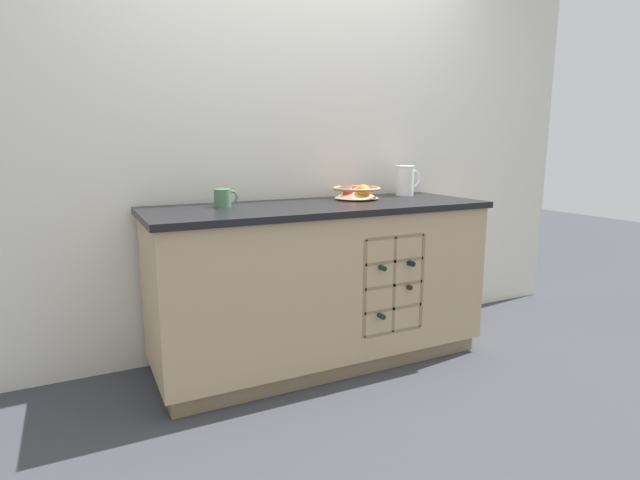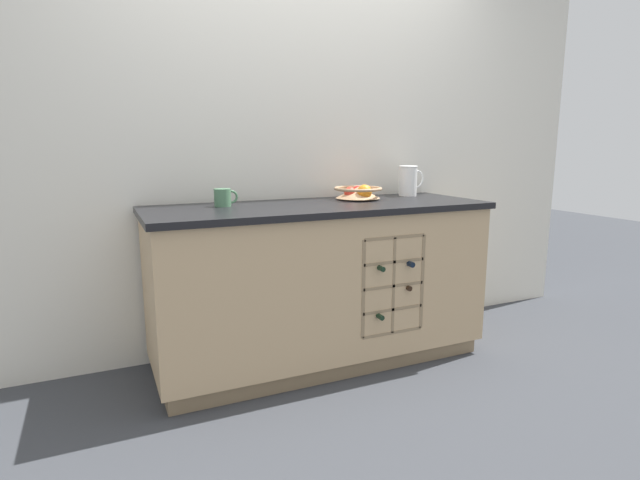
% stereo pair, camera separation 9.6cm
% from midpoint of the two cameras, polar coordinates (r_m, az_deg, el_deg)
% --- Properties ---
extents(ground_plane, '(14.00, 14.00, 0.00)m').
position_cam_midpoint_polar(ground_plane, '(3.00, -0.94, -13.48)').
color(ground_plane, '#383A3F').
extents(back_wall, '(4.40, 0.06, 2.55)m').
position_cam_midpoint_polar(back_wall, '(3.09, -4.16, 11.51)').
color(back_wall, silver).
rests_on(back_wall, ground_plane).
extents(kitchen_island, '(1.90, 0.70, 0.91)m').
position_cam_midpoint_polar(kitchen_island, '(2.84, -0.89, -4.94)').
color(kitchen_island, '#8B7354').
rests_on(kitchen_island, ground_plane).
extents(fruit_bowl, '(0.29, 0.29, 0.09)m').
position_cam_midpoint_polar(fruit_bowl, '(3.00, 3.29, 5.53)').
color(fruit_bowl, tan).
rests_on(fruit_bowl, kitchen_island).
extents(white_pitcher, '(0.18, 0.12, 0.19)m').
position_cam_midpoint_polar(white_pitcher, '(3.27, 8.90, 6.80)').
color(white_pitcher, white).
rests_on(white_pitcher, kitchen_island).
extents(ceramic_mug, '(0.13, 0.09, 0.09)m').
position_cam_midpoint_polar(ceramic_mug, '(2.70, -12.00, 4.73)').
color(ceramic_mug, '#4C7A56').
rests_on(ceramic_mug, kitchen_island).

